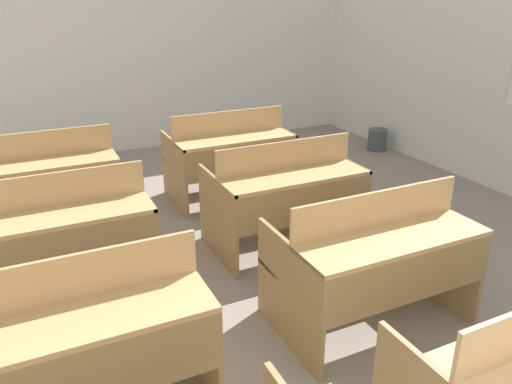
# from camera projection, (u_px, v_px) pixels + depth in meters

# --- Properties ---
(wall_back) EXTENTS (7.10, 0.06, 3.17)m
(wall_back) POSITION_uv_depth(u_px,v_px,m) (105.00, 31.00, 6.32)
(wall_back) COLOR silver
(wall_back) RESTS_ON ground_plane
(bench_second_left) EXTENTS (1.22, 0.78, 0.93)m
(bench_second_left) POSITION_uv_depth(u_px,v_px,m) (80.00, 339.00, 2.42)
(bench_second_left) COLOR olive
(bench_second_left) RESTS_ON ground_plane
(bench_second_right) EXTENTS (1.22, 0.78, 0.93)m
(bench_second_right) POSITION_uv_depth(u_px,v_px,m) (374.00, 258.00, 3.16)
(bench_second_right) COLOR #92744A
(bench_second_right) RESTS_ON ground_plane
(bench_third_left) EXTENTS (1.22, 0.78, 0.93)m
(bench_third_left) POSITION_uv_depth(u_px,v_px,m) (61.00, 235.00, 3.46)
(bench_third_left) COLOR #93744A
(bench_third_left) RESTS_ON ground_plane
(bench_third_right) EXTENTS (1.22, 0.78, 0.93)m
(bench_third_right) POSITION_uv_depth(u_px,v_px,m) (285.00, 194.00, 4.16)
(bench_third_right) COLOR olive
(bench_third_right) RESTS_ON ground_plane
(bench_back_left) EXTENTS (1.22, 0.78, 0.93)m
(bench_back_left) POSITION_uv_depth(u_px,v_px,m) (46.00, 181.00, 4.45)
(bench_back_left) COLOR #92744A
(bench_back_left) RESTS_ON ground_plane
(bench_back_right) EXTENTS (1.22, 0.78, 0.93)m
(bench_back_right) POSITION_uv_depth(u_px,v_px,m) (230.00, 154.00, 5.18)
(bench_back_right) COLOR #95764C
(bench_back_right) RESTS_ON ground_plane
(wastepaper_bin) EXTENTS (0.26, 0.26, 0.29)m
(wastepaper_bin) POSITION_uv_depth(u_px,v_px,m) (377.00, 140.00, 6.90)
(wastepaper_bin) COLOR #474C51
(wastepaper_bin) RESTS_ON ground_plane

